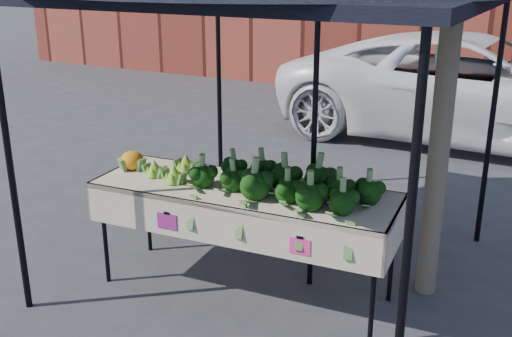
% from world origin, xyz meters
% --- Properties ---
extents(ground, '(90.00, 90.00, 0.00)m').
position_xyz_m(ground, '(0.00, 0.00, 0.00)').
color(ground, '#303033').
extents(table, '(2.46, 0.99, 0.90)m').
position_xyz_m(table, '(-0.03, -0.08, 0.45)').
color(table, beige).
rests_on(table, ground).
extents(canopy, '(3.16, 3.16, 2.74)m').
position_xyz_m(canopy, '(0.05, 0.36, 1.37)').
color(canopy, black).
rests_on(canopy, ground).
extents(broccoli_heap, '(1.48, 0.58, 0.27)m').
position_xyz_m(broccoli_heap, '(0.30, -0.06, 1.04)').
color(broccoli_heap, black).
rests_on(broccoli_heap, table).
extents(romanesco_cluster, '(0.44, 0.48, 0.21)m').
position_xyz_m(romanesco_cluster, '(-0.69, -0.10, 1.00)').
color(romanesco_cluster, '#8DB837').
rests_on(romanesco_cluster, table).
extents(cauliflower_pair, '(0.21, 0.21, 0.19)m').
position_xyz_m(cauliflower_pair, '(-1.08, -0.13, 0.99)').
color(cauliflower_pair, orange).
rests_on(cauliflower_pair, table).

